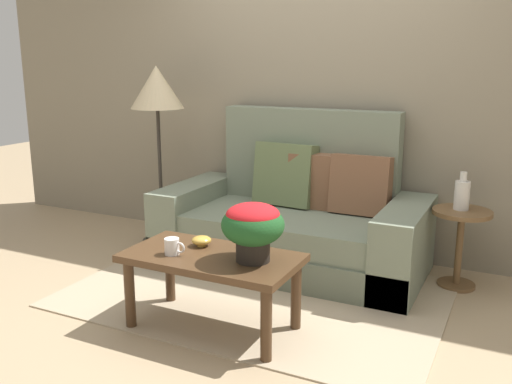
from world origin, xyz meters
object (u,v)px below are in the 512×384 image
at_px(couch, 296,222).
at_px(table_vase, 462,194).
at_px(coffee_mug, 172,246).
at_px(snack_bowl, 201,241).
at_px(potted_plant, 253,225).
at_px(coffee_table, 212,266).
at_px(floor_lamp, 157,97).
at_px(side_table, 460,234).

distance_m(couch, table_vase, 1.20).
xyz_separation_m(coffee_mug, snack_bowl, (0.07, 0.19, -0.01)).
height_order(potted_plant, snack_bowl, potted_plant).
bearing_deg(potted_plant, coffee_mug, -166.51).
bearing_deg(potted_plant, coffee_table, -177.05).
bearing_deg(coffee_mug, floor_lamp, 128.02).
distance_m(couch, side_table, 1.17).
bearing_deg(coffee_table, coffee_mug, -154.38).
distance_m(couch, potted_plant, 1.25).
xyz_separation_m(couch, floor_lamp, (-1.20, -0.04, 0.90)).
bearing_deg(side_table, floor_lamp, -177.26).
xyz_separation_m(floor_lamp, snack_bowl, (1.05, -1.06, -0.74)).
distance_m(coffee_table, side_table, 1.74).
bearing_deg(coffee_table, side_table, 46.89).
relative_size(floor_lamp, coffee_mug, 11.54).
xyz_separation_m(floor_lamp, table_vase, (2.36, 0.13, -0.58)).
distance_m(coffee_mug, snack_bowl, 0.21).
bearing_deg(floor_lamp, coffee_table, -44.49).
height_order(couch, coffee_table, couch).
relative_size(coffee_table, floor_lamp, 0.67).
xyz_separation_m(side_table, snack_bowl, (-1.32, -1.17, 0.11)).
bearing_deg(table_vase, side_table, -49.95).
height_order(floor_lamp, coffee_mug, floor_lamp).
xyz_separation_m(couch, coffee_table, (-0.02, -1.19, 0.05)).
bearing_deg(couch, snack_bowl, -97.90).
distance_m(couch, floor_lamp, 1.50).
height_order(floor_lamp, snack_bowl, floor_lamp).
height_order(side_table, potted_plant, potted_plant).
xyz_separation_m(side_table, table_vase, (-0.01, 0.02, 0.27)).
xyz_separation_m(coffee_table, coffee_mug, (-0.20, -0.10, 0.12)).
xyz_separation_m(potted_plant, snack_bowl, (-0.38, 0.09, -0.17)).
xyz_separation_m(floor_lamp, coffee_mug, (0.98, -1.25, -0.73)).
xyz_separation_m(coffee_table, potted_plant, (0.25, 0.01, 0.27)).
xyz_separation_m(coffee_table, table_vase, (1.18, 1.29, 0.27)).
bearing_deg(side_table, coffee_mug, -135.46).
bearing_deg(couch, potted_plant, -79.04).
bearing_deg(table_vase, floor_lamp, -176.87).
relative_size(side_table, table_vase, 2.12).
height_order(couch, coffee_mug, couch).
relative_size(coffee_table, table_vase, 3.86).
distance_m(coffee_table, snack_bowl, 0.19).
xyz_separation_m(side_table, potted_plant, (-0.94, -1.26, 0.28)).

